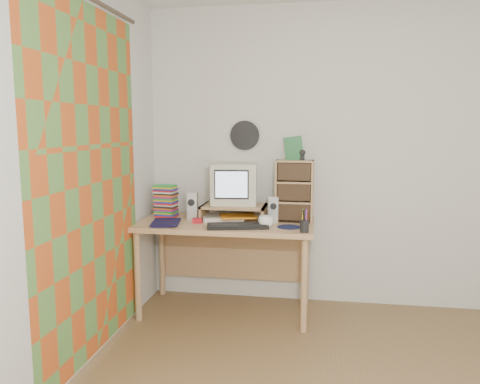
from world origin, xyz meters
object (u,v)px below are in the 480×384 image
(desk, at_px, (227,236))
(keyboard, at_px, (238,226))
(diary, at_px, (152,221))
(mug, at_px, (266,222))
(crt_monitor, at_px, (234,184))
(dvd_stack, at_px, (166,202))
(cd_rack, at_px, (294,191))

(desk, distance_m, keyboard, 0.35)
(diary, bearing_deg, mug, -9.55)
(desk, bearing_deg, crt_monitor, 62.98)
(crt_monitor, distance_m, diary, 0.73)
(keyboard, relative_size, dvd_stack, 1.88)
(dvd_stack, bearing_deg, keyboard, -19.28)
(dvd_stack, distance_m, diary, 0.33)
(keyboard, xyz_separation_m, mug, (0.21, 0.05, 0.03))
(mug, bearing_deg, dvd_stack, 161.20)
(keyboard, xyz_separation_m, dvd_stack, (-0.67, 0.35, 0.11))
(dvd_stack, relative_size, diary, 0.95)
(cd_rack, height_order, diary, cd_rack)
(diary, bearing_deg, keyboard, -13.27)
(crt_monitor, height_order, mug, crt_monitor)
(keyboard, distance_m, dvd_stack, 0.76)
(diary, bearing_deg, crt_monitor, 19.38)
(mug, xyz_separation_m, diary, (-0.89, -0.01, -0.02))
(diary, bearing_deg, cd_rack, 4.25)
(desk, xyz_separation_m, mug, (0.34, -0.24, 0.18))
(diary, bearing_deg, desk, 14.30)
(crt_monitor, relative_size, keyboard, 0.77)
(crt_monitor, distance_m, cd_rack, 0.50)
(crt_monitor, height_order, diary, crt_monitor)
(crt_monitor, bearing_deg, mug, -53.75)
(dvd_stack, relative_size, cd_rack, 0.49)
(keyboard, relative_size, cd_rack, 0.93)
(mug, distance_m, diary, 0.89)
(desk, height_order, keyboard, keyboard)
(desk, height_order, mug, mug)
(mug, bearing_deg, keyboard, -167.09)
(desk, height_order, diary, diary)
(cd_rack, bearing_deg, keyboard, -140.15)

